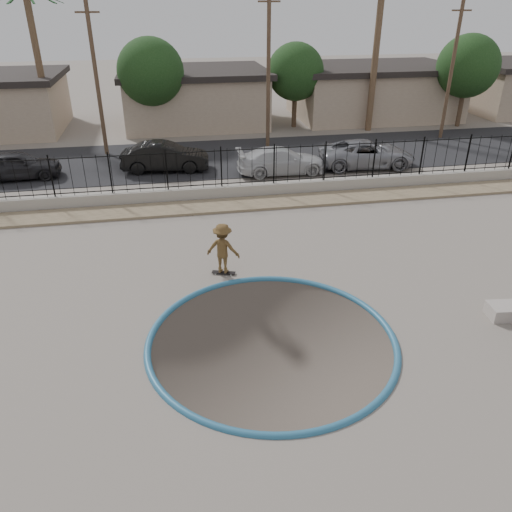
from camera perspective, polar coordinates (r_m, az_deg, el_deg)
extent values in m
cube|color=slate|center=(25.96, -4.26, 5.66)|extent=(120.00, 120.00, 2.20)
torus|color=#2A668A|center=(14.12, 1.81, -9.64)|extent=(7.04, 7.04, 0.20)
cube|color=#998864|center=(22.95, -3.54, 5.79)|extent=(42.00, 1.60, 0.11)
cube|color=gray|center=(23.88, -3.90, 7.29)|extent=(42.00, 0.45, 0.60)
cube|color=black|center=(23.74, -3.93, 8.24)|extent=(40.00, 0.04, 0.03)
cube|color=black|center=(23.27, -4.06, 11.92)|extent=(40.00, 0.04, 0.04)
cube|color=black|center=(30.31, -5.45, 11.08)|extent=(90.00, 8.00, 0.04)
cube|color=tan|center=(39.16, -6.99, 17.34)|extent=(10.00, 8.00, 3.50)
cube|color=black|center=(38.87, -7.17, 20.17)|extent=(10.60, 8.60, 0.40)
cube|color=tan|center=(42.41, 13.18, 17.63)|extent=(12.00, 8.00, 3.50)
cube|color=black|center=(42.14, 13.48, 20.24)|extent=(12.60, 8.60, 0.40)
cylinder|color=brown|center=(36.98, -23.50, 19.16)|extent=(0.44, 0.44, 9.00)
cylinder|color=brown|center=(37.11, 13.50, 21.36)|extent=(0.44, 0.44, 10.00)
cylinder|color=#473323|center=(31.45, -17.79, 18.94)|extent=(0.24, 0.24, 9.00)
cube|color=#473323|center=(31.19, -18.74, 24.90)|extent=(1.30, 0.10, 0.10)
cylinder|color=#473323|center=(31.88, 1.43, 20.69)|extent=(0.24, 0.24, 9.50)
cube|color=#473323|center=(31.66, 1.51, 27.08)|extent=(1.30, 0.10, 0.10)
cylinder|color=#473323|center=(36.30, 21.49, 19.38)|extent=(0.24, 0.24, 9.00)
cube|color=#473323|center=(36.08, 22.47, 24.52)|extent=(1.30, 0.10, 0.10)
cylinder|color=#473323|center=(35.69, -11.52, 15.62)|extent=(0.34, 0.34, 3.00)
sphere|color=#143311|center=(35.26, -11.95, 19.91)|extent=(4.32, 4.32, 4.32)
cylinder|color=#473323|center=(37.89, 4.40, 16.55)|extent=(0.34, 0.34, 2.75)
sphere|color=#143311|center=(37.51, 4.54, 20.26)|extent=(3.96, 3.96, 3.96)
cylinder|color=#473323|center=(40.81, 22.36, 15.64)|extent=(0.34, 0.34, 3.00)
sphere|color=#143311|center=(40.44, 23.07, 19.35)|extent=(4.32, 4.32, 4.32)
imported|color=brown|center=(16.90, -3.81, 0.57)|extent=(1.32, 1.07, 1.78)
cube|color=black|center=(17.29, -3.72, -1.88)|extent=(0.84, 0.44, 0.02)
cylinder|color=silver|center=(17.29, -4.66, -2.04)|extent=(0.06, 0.05, 0.05)
cylinder|color=silver|center=(17.42, -4.56, -1.80)|extent=(0.06, 0.05, 0.05)
cylinder|color=silver|center=(17.19, -2.86, -2.16)|extent=(0.06, 0.05, 0.05)
cylinder|color=silver|center=(17.32, -2.78, -1.91)|extent=(0.06, 0.05, 0.05)
imported|color=black|center=(29.10, -25.64, 9.36)|extent=(4.40, 2.00, 1.46)
imported|color=black|center=(28.07, -10.35, 11.10)|extent=(4.81, 2.09, 1.54)
imported|color=silver|center=(27.24, 2.93, 10.84)|extent=(4.78, 1.96, 1.39)
imported|color=gray|center=(28.99, 12.56, 11.33)|extent=(5.44, 2.83, 1.47)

